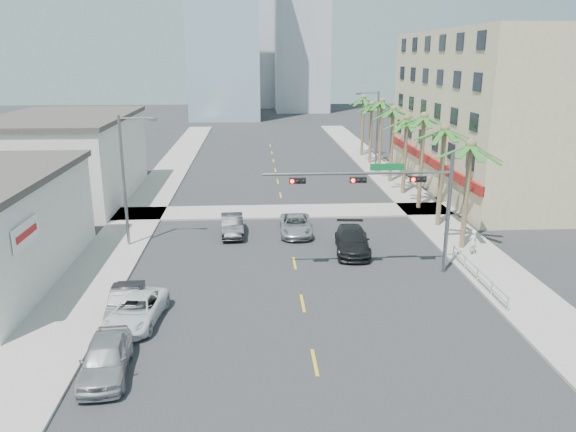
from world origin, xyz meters
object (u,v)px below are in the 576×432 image
object	(u,v)px
pedestrian	(473,242)
car_parked_near	(106,358)
car_lane_center	(296,225)
car_lane_right	(352,241)
car_parked_far	(136,310)
car_parked_mid	(126,301)
traffic_signal_mast	(396,192)
car_lane_left	(232,225)

from	to	relation	value
pedestrian	car_parked_near	bearing A→B (deg)	13.50
car_parked_near	car_lane_center	distance (m)	20.67
car_lane_right	car_parked_near	bearing A→B (deg)	-125.82
car_parked_far	car_lane_right	world-z (taller)	car_lane_right
car_parked_mid	car_lane_right	bearing A→B (deg)	30.18
car_parked_far	car_lane_center	size ratio (longest dim) A/B	0.98
traffic_signal_mast	car_lane_right	xyz separation A→B (m)	(-1.76, 3.97, -4.28)
car_parked_mid	pedestrian	distance (m)	22.06
car_lane_center	car_lane_right	distance (m)	5.42
pedestrian	car_parked_far	bearing A→B (deg)	3.42
car_parked_far	car_lane_right	distance (m)	15.70
car_parked_mid	car_lane_center	distance (m)	15.99
car_lane_center	car_lane_right	bearing A→B (deg)	-48.43
traffic_signal_mast	car_lane_right	distance (m)	6.10
car_parked_mid	pedestrian	size ratio (longest dim) A/B	2.50
car_parked_mid	car_parked_far	bearing A→B (deg)	-57.33
car_lane_left	car_lane_right	world-z (taller)	car_lane_right
car_parked_mid	car_lane_center	size ratio (longest dim) A/B	0.85
traffic_signal_mast	pedestrian	xyz separation A→B (m)	(5.94, 2.58, -4.08)
traffic_signal_mast	car_parked_mid	size ratio (longest dim) A/B	2.66
car_parked_mid	pedestrian	xyz separation A→B (m)	(20.84, 7.20, 0.30)
car_parked_near	car_parked_far	size ratio (longest dim) A/B	0.95
car_lane_center	pedestrian	world-z (taller)	pedestrian
car_parked_mid	car_lane_center	world-z (taller)	car_parked_mid
traffic_signal_mast	car_lane_left	xyz separation A→B (m)	(-9.93, 8.22, -4.32)
car_lane_left	traffic_signal_mast	bearing A→B (deg)	-43.03
traffic_signal_mast	car_lane_right	bearing A→B (deg)	113.90
car_parked_mid	car_lane_left	xyz separation A→B (m)	(4.98, 12.84, 0.05)
car_lane_left	car_lane_right	bearing A→B (deg)	-30.88
pedestrian	traffic_signal_mast	bearing A→B (deg)	4.59
car_parked_near	car_parked_far	xyz separation A→B (m)	(0.33, 4.71, -0.11)
car_parked_near	traffic_signal_mast	bearing A→B (deg)	30.56
car_parked_near	car_parked_mid	world-z (taller)	car_parked_near
car_parked_near	car_lane_right	world-z (taller)	car_lane_right
traffic_signal_mast	car_parked_near	xyz separation A→B (m)	(-14.49, -10.37, -4.28)
pedestrian	car_lane_left	bearing A→B (deg)	-38.43
car_parked_near	car_lane_center	world-z (taller)	car_parked_near
car_parked_far	pedestrian	world-z (taller)	pedestrian
car_parked_far	car_lane_right	xyz separation A→B (m)	(12.40, 9.63, 0.11)
car_parked_mid	car_lane_center	bearing A→B (deg)	49.83
car_lane_left	car_lane_center	world-z (taller)	car_lane_left
car_lane_right	pedestrian	bearing A→B (deg)	-4.50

